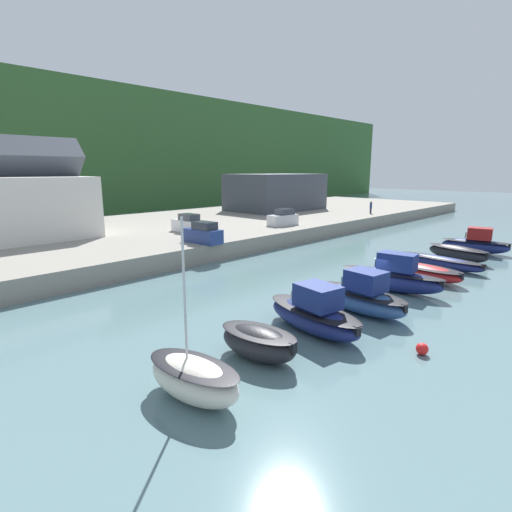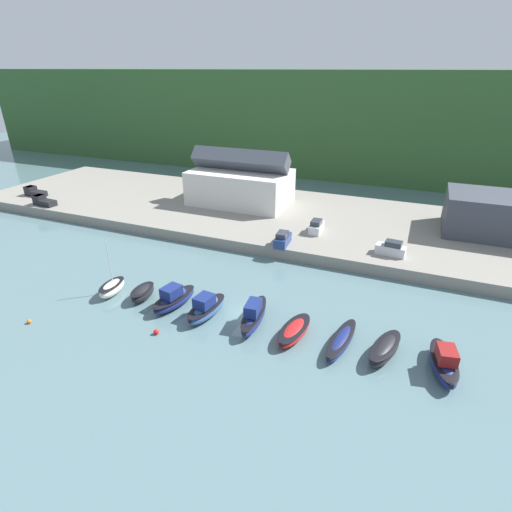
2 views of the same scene
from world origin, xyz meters
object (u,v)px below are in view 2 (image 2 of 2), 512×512
Objects in this scene: moored_boat_5 at (294,331)px; pickup_truck_1 at (34,192)px; moored_boat_6 at (341,341)px; mooring_buoy_0 at (156,332)px; moored_boat_1 at (143,293)px; moored_boat_4 at (254,315)px; pickup_truck_0 at (43,201)px; moored_boat_2 at (174,299)px; mooring_buoy_1 at (29,321)px; moored_boat_0 at (112,288)px; moored_boat_8 at (444,362)px; parked_car_0 at (316,227)px; parked_car_1 at (283,239)px; moored_boat_3 at (206,308)px; moored_boat_7 at (385,349)px; parked_car_2 at (391,249)px.

pickup_truck_1 reaches higher than moored_boat_5.
moored_boat_6 is 1.69× the size of pickup_truck_1.
moored_boat_1 is at bearing 136.68° from mooring_buoy_0.
moored_boat_4 is 1.65× the size of pickup_truck_0.
moored_boat_5 is 11.19× the size of mooring_buoy_0.
mooring_buoy_1 is (-13.35, -9.52, -0.79)m from moored_boat_2.
pickup_truck_1 is at bearing 143.62° from moored_boat_0.
moored_boat_0 is at bearing 63.79° from mooring_buoy_1.
moored_boat_2 is at bearing -172.13° from moored_boat_6.
moored_boat_8 reaches higher than moored_boat_2.
moored_boat_0 reaches higher than moored_boat_4.
moored_boat_1 is 0.93× the size of pickup_truck_1.
mooring_buoy_1 is at bearing -124.95° from parked_car_0.
mooring_buoy_1 is at bearing -178.51° from moored_boat_8.
moored_boat_8 is 29.84m from parked_car_1.
moored_boat_7 is (20.18, 0.55, -0.23)m from moored_boat_3.
pickup_truck_0 is at bearing 153.46° from moored_boat_4.
moored_boat_3 reaches higher than mooring_buoy_0.
moored_boat_1 is 0.63× the size of moored_boat_2.
parked_car_2 reaches higher than mooring_buoy_1.
moored_boat_5 is 0.94× the size of moored_boat_8.
parked_car_1 is (16.34, 19.64, 1.79)m from moored_boat_0.
moored_boat_3 is at bearing -170.65° from moored_boat_6.
pickup_truck_0 is at bearing 143.45° from moored_boat_0.
moored_boat_7 is 5.45m from moored_boat_8.
moored_boat_4 is 1.85× the size of parked_car_1.
moored_boat_5 is 1.01× the size of moored_boat_7.
moored_boat_6 is 1.91× the size of parked_car_0.
moored_boat_5 is 1.60× the size of parked_car_0.
parked_car_1 is at bearing 129.49° from moored_boat_8.
moored_boat_7 is 25.78m from parked_car_1.
mooring_buoy_0 is at bearing -116.00° from pickup_truck_0.
pickup_truck_1 is at bearing 138.10° from mooring_buoy_1.
moored_boat_4 is 19.02m from parked_car_1.
moored_boat_0 is 4.38m from moored_boat_1.
moored_boat_2 is 28.37m from parked_car_0.
moored_boat_7 is 0.94× the size of moored_boat_8.
parked_car_2 reaches higher than pickup_truck_0.
pickup_truck_0 is (-43.03, 19.46, 1.56)m from moored_boat_2.
mooring_buoy_0 is at bearing -32.18° from moored_boat_0.
moored_boat_4 is at bearing 12.11° from moored_boat_2.
moored_boat_3 is (13.64, 0.23, 0.15)m from moored_boat_0.
pickup_truck_0 is (-67.89, 19.28, 1.77)m from moored_boat_7.
parked_car_2 reaches higher than moored_boat_4.
moored_boat_2 is (8.96, 0.60, 0.14)m from moored_boat_0.
pickup_truck_1 is at bearing 167.76° from moored_boat_5.
moored_boat_7 is at bearing 167.37° from moored_boat_8.
pickup_truck_1 is at bearing 94.88° from parked_car_2.
moored_boat_0 is at bearing 175.90° from moored_boat_4.
moored_boat_7 is (9.45, 0.41, 0.14)m from moored_boat_5.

